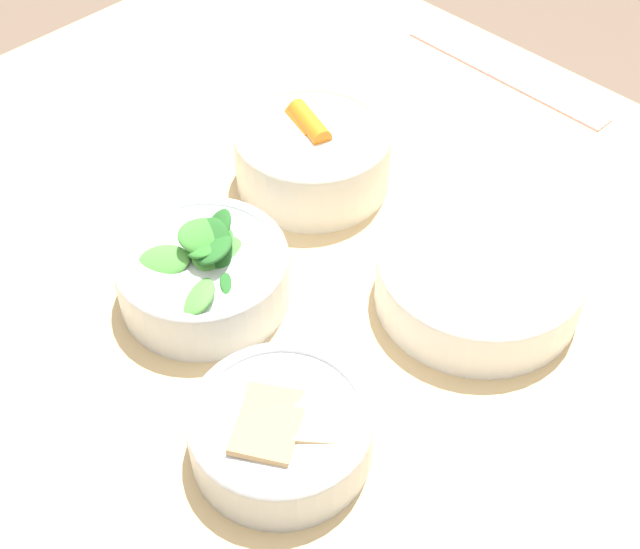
% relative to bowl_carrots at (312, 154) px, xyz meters
% --- Properties ---
extents(dining_table, '(1.26, 0.86, 0.76)m').
position_rel_bowl_carrots_xyz_m(dining_table, '(0.20, -0.08, -0.15)').
color(dining_table, tan).
rests_on(dining_table, ground_plane).
extents(bowl_carrots, '(0.16, 0.16, 0.08)m').
position_rel_bowl_carrots_xyz_m(bowl_carrots, '(0.00, 0.00, 0.00)').
color(bowl_carrots, silver).
rests_on(bowl_carrots, dining_table).
extents(bowl_greens, '(0.15, 0.15, 0.09)m').
position_rel_bowl_carrots_xyz_m(bowl_greens, '(0.05, -0.18, -0.00)').
color(bowl_greens, silver).
rests_on(bowl_greens, dining_table).
extents(bowl_beans_hotdog, '(0.18, 0.18, 0.05)m').
position_rel_bowl_carrots_xyz_m(bowl_beans_hotdog, '(0.22, -0.01, -0.01)').
color(bowl_beans_hotdog, white).
rests_on(bowl_beans_hotdog, dining_table).
extents(bowl_cookies, '(0.14, 0.14, 0.05)m').
position_rel_bowl_carrots_xyz_m(bowl_cookies, '(0.21, -0.24, -0.01)').
color(bowl_cookies, silver).
rests_on(bowl_cookies, dining_table).
extents(ruler, '(0.27, 0.03, 0.00)m').
position_rel_bowl_carrots_xyz_m(ruler, '(0.03, 0.29, -0.03)').
color(ruler, '#EFB7C6').
rests_on(ruler, dining_table).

